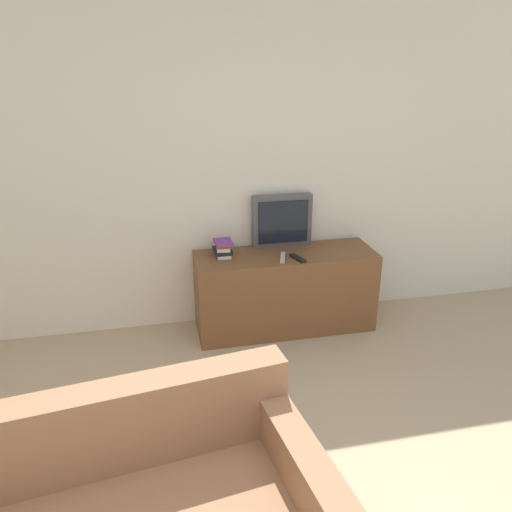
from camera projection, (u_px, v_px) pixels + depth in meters
wall_back at (197, 174)px, 3.97m from camera, size 9.00×0.06×2.60m
tv_stand at (285, 291)px, 4.19m from camera, size 1.48×0.49×0.68m
television at (282, 221)px, 4.17m from camera, size 0.50×0.09×0.44m
book_stack at (223, 248)px, 4.01m from camera, size 0.15×0.22×0.13m
remote_on_stand at (283, 258)px, 3.96m from camera, size 0.09×0.19×0.02m
remote_secondary at (298, 258)px, 3.95m from camera, size 0.10×0.18×0.02m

